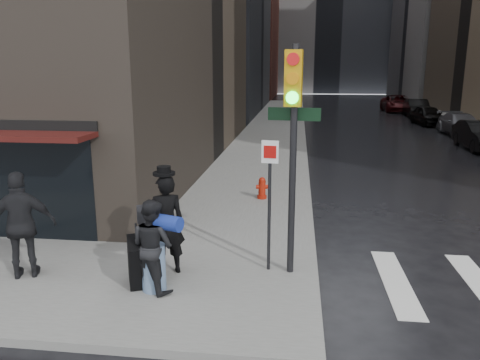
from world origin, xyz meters
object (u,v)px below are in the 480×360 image
object	(u,v)px
man_overcoat	(160,230)
man_jeans	(153,245)
traffic_light	(291,131)
man_greycoat	(22,225)
fire_hydrant	(262,189)
parked_car_3	(461,124)
parked_car_4	(428,115)
parked_car_6	(398,103)
parked_car_5	(417,108)
parked_car_2	(480,136)

from	to	relation	value
man_overcoat	man_jeans	bearing A→B (deg)	71.02
traffic_light	man_overcoat	bearing A→B (deg)	-164.87
man_greycoat	fire_hydrant	distance (m)	7.35
fire_hydrant	man_jeans	bearing A→B (deg)	-102.95
man_overcoat	man_greycoat	bearing A→B (deg)	-14.76
man_jeans	man_greycoat	xyz separation A→B (m)	(-2.59, 0.23, 0.18)
man_jeans	fire_hydrant	world-z (taller)	man_jeans
parked_car_3	parked_car_4	distance (m)	5.53
traffic_light	parked_car_4	distance (m)	29.12
fire_hydrant	parked_car_4	size ratio (longest dim) A/B	0.16
fire_hydrant	parked_car_6	size ratio (longest dim) A/B	0.12
fire_hydrant	traffic_light	bearing A→B (deg)	-80.31
man_jeans	fire_hydrant	distance (m)	6.51
man_greycoat	traffic_light	distance (m)	5.32
man_jeans	parked_car_3	xyz separation A→B (m)	(12.52, 22.88, -0.32)
parked_car_5	parked_car_6	world-z (taller)	parked_car_6
man_overcoat	man_jeans	world-z (taller)	man_overcoat
man_overcoat	traffic_light	xyz separation A→B (m)	(2.41, 0.37, 1.88)
man_jeans	parked_car_3	world-z (taller)	man_jeans
man_overcoat	traffic_light	size ratio (longest dim) A/B	0.50
man_overcoat	parked_car_6	distance (m)	40.61
man_jeans	parked_car_3	bearing A→B (deg)	-89.40
traffic_light	parked_car_5	bearing A→B (deg)	79.26
parked_car_4	fire_hydrant	bearing A→B (deg)	-121.04
fire_hydrant	parked_car_3	size ratio (longest dim) A/B	0.14
man_jeans	man_greycoat	size ratio (longest dim) A/B	0.82
parked_car_3	parked_car_4	xyz separation A→B (m)	(-0.56, 5.50, 0.03)
parked_car_4	man_overcoat	bearing A→B (deg)	-118.95
parked_car_2	parked_car_3	xyz separation A→B (m)	(0.81, 5.50, -0.06)
fire_hydrant	parked_car_5	bearing A→B (deg)	68.22
man_overcoat	fire_hydrant	size ratio (longest dim) A/B	3.24
man_greycoat	parked_car_6	distance (m)	41.78
parked_car_2	parked_car_4	world-z (taller)	parked_car_2
parked_car_2	parked_car_5	size ratio (longest dim) A/B	0.95
parked_car_4	man_greycoat	bearing A→B (deg)	-122.91
parked_car_4	parked_car_5	size ratio (longest dim) A/B	0.89
man_jeans	parked_car_4	xyz separation A→B (m)	(11.96, 28.39, -0.29)
man_greycoat	fire_hydrant	size ratio (longest dim) A/B	3.08
man_jeans	parked_car_6	size ratio (longest dim) A/B	0.30
man_overcoat	parked_car_6	xyz separation A→B (m)	(12.02, 38.79, -0.27)
traffic_light	parked_car_3	distance (m)	24.25
man_overcoat	parked_car_4	bearing A→B (deg)	-136.45
fire_hydrant	parked_car_6	xyz separation A→B (m)	(10.52, 33.07, 0.34)
man_greycoat	parked_car_6	world-z (taller)	man_greycoat
fire_hydrant	parked_car_4	distance (m)	24.44
parked_car_4	parked_car_5	xyz separation A→B (m)	(0.51, 5.50, 0.06)
fire_hydrant	parked_car_2	bearing A→B (deg)	47.15
fire_hydrant	parked_car_4	xyz separation A→B (m)	(10.51, 22.06, 0.26)
parked_car_2	man_greycoat	bearing A→B (deg)	-129.37
man_greycoat	parked_car_5	distance (m)	36.88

